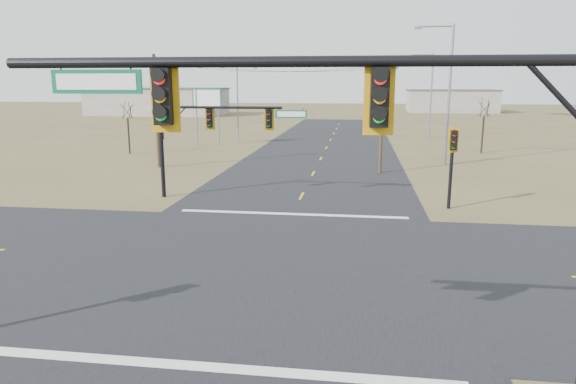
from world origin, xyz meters
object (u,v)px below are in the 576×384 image
(highway_sign, at_px, (207,105))
(streetlight_a, at_px, (447,87))
(mast_arm_near, at_px, (403,149))
(bare_tree_c, at_px, (485,107))
(streetlight_b, at_px, (429,91))
(streetlight_c, at_px, (239,100))
(utility_pole_near, at_px, (382,115))
(utility_pole_far, at_px, (156,109))
(mast_arm_far, at_px, (215,125))
(bare_tree_b, at_px, (161,98))
(bare_tree_a, at_px, (127,109))
(pedestal_signal_ne, at_px, (453,150))

(highway_sign, bearing_deg, streetlight_a, -22.15)
(mast_arm_near, height_order, bare_tree_c, mast_arm_near)
(streetlight_b, bearing_deg, streetlight_c, -162.38)
(utility_pole_near, distance_m, bare_tree_c, 16.64)
(utility_pole_far, xyz_separation_m, highway_sign, (-0.40, 15.41, -0.32))
(mast_arm_far, distance_m, bare_tree_b, 34.65)
(highway_sign, xyz_separation_m, streetlight_a, (23.62, -10.83, 2.05))
(bare_tree_b, bearing_deg, utility_pole_near, -39.24)
(bare_tree_a, bearing_deg, mast_arm_near, -58.87)
(mast_arm_near, bearing_deg, utility_pole_near, 84.44)
(streetlight_b, distance_m, bare_tree_b, 32.41)
(mast_arm_far, height_order, utility_pole_near, utility_pole_near)
(mast_arm_far, height_order, streetlight_c, streetlight_c)
(bare_tree_b, bearing_deg, pedestal_signal_ne, -47.99)
(streetlight_b, relative_size, bare_tree_c, 1.81)
(utility_pole_near, distance_m, bare_tree_a, 25.21)
(bare_tree_b, xyz_separation_m, bare_tree_c, (35.75, -7.72, -0.54))
(utility_pole_near, bearing_deg, mast_arm_near, -91.72)
(pedestal_signal_ne, bearing_deg, bare_tree_c, 68.78)
(pedestal_signal_ne, height_order, highway_sign, highway_sign)
(utility_pole_far, distance_m, bare_tree_c, 30.92)
(highway_sign, height_order, streetlight_b, streetlight_b)
(utility_pole_near, xyz_separation_m, utility_pole_far, (-17.85, 0.37, 0.27))
(mast_arm_far, xyz_separation_m, streetlight_a, (15.38, 15.26, 2.08))
(mast_arm_far, relative_size, bare_tree_c, 1.55)
(mast_arm_near, distance_m, streetlight_b, 56.08)
(streetlight_a, bearing_deg, pedestal_signal_ne, -96.84)
(streetlight_b, bearing_deg, utility_pole_near, -104.68)
(utility_pole_near, bearing_deg, highway_sign, 139.15)
(pedestal_signal_ne, xyz_separation_m, highway_sign, (-21.58, 26.94, 1.11))
(pedestal_signal_ne, relative_size, highway_sign, 0.72)
(highway_sign, distance_m, streetlight_c, 4.06)
(mast_arm_near, bearing_deg, bare_tree_b, 111.89)
(mast_arm_near, distance_m, bare_tree_c, 44.57)
(highway_sign, bearing_deg, utility_pole_far, -86.05)
(pedestal_signal_ne, relative_size, streetlight_a, 0.39)
(streetlight_c, bearing_deg, bare_tree_b, 164.34)
(mast_arm_near, distance_m, highway_sign, 49.05)
(utility_pole_near, bearing_deg, pedestal_signal_ne, -73.37)
(pedestal_signal_ne, height_order, utility_pole_near, utility_pole_near)
(bare_tree_c, bearing_deg, utility_pole_near, -128.53)
(bare_tree_b, relative_size, bare_tree_c, 1.10)
(utility_pole_far, bearing_deg, utility_pole_near, -1.19)
(mast_arm_near, xyz_separation_m, streetlight_a, (6.28, 35.04, 0.83))
(utility_pole_far, bearing_deg, bare_tree_b, 110.31)
(streetlight_b, relative_size, streetlight_c, 1.18)
(mast_arm_far, bearing_deg, bare_tree_a, 103.73)
(streetlight_a, distance_m, streetlight_c, 24.74)
(streetlight_c, bearing_deg, streetlight_b, 14.43)
(mast_arm_near, distance_m, mast_arm_far, 21.81)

